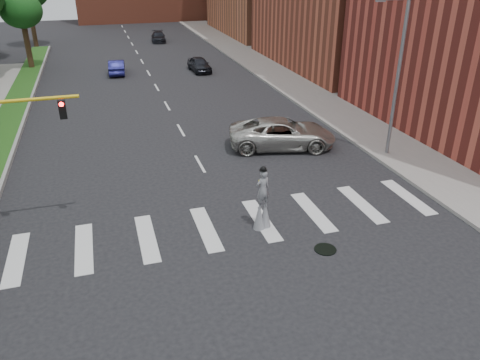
% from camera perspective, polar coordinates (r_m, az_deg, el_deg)
% --- Properties ---
extents(ground_plane, '(160.00, 160.00, 0.00)m').
position_cam_1_polar(ground_plane, '(20.14, 0.08, -6.83)').
color(ground_plane, black).
rests_on(ground_plane, ground).
extents(grass_median, '(2.00, 60.00, 0.25)m').
position_cam_1_polar(grass_median, '(38.33, -26.22, 6.84)').
color(grass_median, '#1B4714').
rests_on(grass_median, ground).
extents(median_curb, '(0.20, 60.00, 0.28)m').
position_cam_1_polar(median_curb, '(38.17, -24.67, 7.10)').
color(median_curb, gray).
rests_on(median_curb, ground).
extents(sidewalk_right, '(5.00, 90.00, 0.18)m').
position_cam_1_polar(sidewalk_right, '(46.05, 5.96, 12.11)').
color(sidewalk_right, gray).
rests_on(sidewalk_right, ground).
extents(manhole, '(0.90, 0.90, 0.04)m').
position_cam_1_polar(manhole, '(19.58, 10.35, -8.31)').
color(manhole, black).
rests_on(manhole, ground).
extents(streetlight, '(2.05, 0.20, 9.00)m').
position_cam_1_polar(streetlight, '(27.96, 18.56, 12.16)').
color(streetlight, slate).
rests_on(streetlight, ground).
extents(stilt_performer, '(0.83, 0.61, 2.95)m').
position_cam_1_polar(stilt_performer, '(20.19, 2.75, -2.92)').
color(stilt_performer, '#312213').
rests_on(stilt_performer, ground).
extents(suv_crossing, '(7.06, 4.50, 1.81)m').
position_cam_1_polar(suv_crossing, '(29.11, 5.18, 5.68)').
color(suv_crossing, beige).
rests_on(suv_crossing, ground).
extents(car_near, '(2.02, 4.37, 1.45)m').
position_cam_1_polar(car_near, '(49.49, -4.98, 13.86)').
color(car_near, black).
rests_on(car_near, ground).
extents(car_mid, '(1.82, 4.41, 1.42)m').
position_cam_1_polar(car_mid, '(49.80, -14.79, 13.19)').
color(car_mid, navy).
rests_on(car_mid, ground).
extents(car_far, '(2.24, 4.66, 1.31)m').
position_cam_1_polar(car_far, '(68.31, -9.91, 16.81)').
color(car_far, black).
rests_on(car_far, ground).
extents(tree_6, '(4.11, 4.11, 7.62)m').
position_cam_1_polar(tree_6, '(54.15, -25.13, 18.13)').
color(tree_6, '#312213').
rests_on(tree_6, ground).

